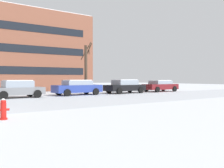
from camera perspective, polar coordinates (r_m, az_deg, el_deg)
fire_hydrant at (r=10.39m, az=-23.83°, el=-5.31°), size 0.44×0.30×0.82m
parked_car_gray at (r=21.38m, az=-20.97°, el=-1.05°), size 4.04×2.18×1.44m
parked_car_blue at (r=23.44m, az=-8.00°, el=-0.75°), size 4.63×2.08×1.44m
parked_car_black at (r=26.15m, az=3.01°, el=-0.51°), size 4.52×2.12×1.46m
parked_car_maroon at (r=29.89m, az=11.15°, el=-0.38°), size 4.62×2.09×1.36m
tree_far_left at (r=25.83m, az=-6.02°, el=3.75°), size 1.00×1.29×5.45m
building_far_right at (r=35.46m, az=-19.25°, el=6.80°), size 14.93×10.16×10.02m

